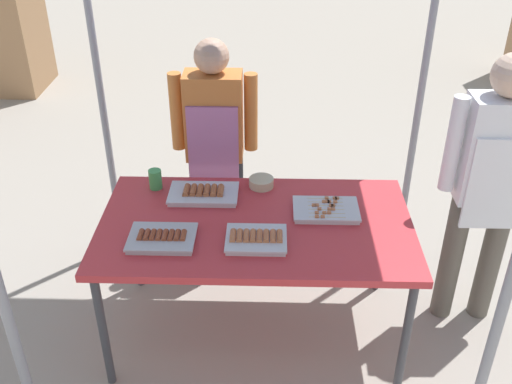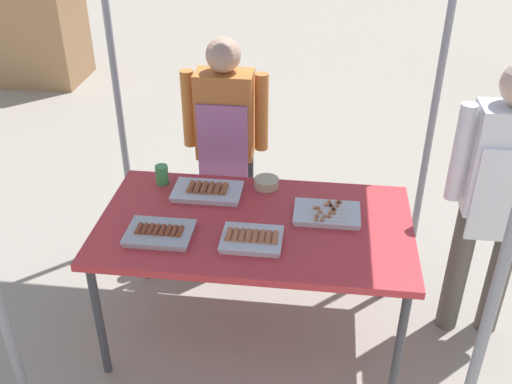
{
  "view_description": "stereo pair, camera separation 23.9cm",
  "coord_description": "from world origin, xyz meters",
  "px_view_note": "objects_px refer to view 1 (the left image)",
  "views": [
    {
      "loc": [
        0.07,
        -2.49,
        2.44
      ],
      "look_at": [
        0.0,
        0.05,
        0.9
      ],
      "focal_mm": 41.39,
      "sensor_mm": 36.0,
      "label": 1
    },
    {
      "loc": [
        0.31,
        -2.47,
        2.44
      ],
      "look_at": [
        0.0,
        0.05,
        0.9
      ],
      "focal_mm": 41.39,
      "sensor_mm": 36.0,
      "label": 2
    }
  ],
  "objects_px": {
    "tray_grilled_sausages": "(256,239)",
    "tray_spring_rolls": "(204,194)",
    "drink_cup_near_edge": "(155,179)",
    "condiment_bowl": "(261,182)",
    "vendor_woman": "(215,139)",
    "tray_meat_skewers": "(326,210)",
    "tray_pork_links": "(162,238)",
    "customer_nearby": "(491,176)",
    "stall_table": "(256,231)"
  },
  "relations": [
    {
      "from": "vendor_woman",
      "to": "drink_cup_near_edge",
      "type": "bearing_deg",
      "value": 53.04
    },
    {
      "from": "tray_grilled_sausages",
      "to": "condiment_bowl",
      "type": "relative_size",
      "value": 2.14
    },
    {
      "from": "stall_table",
      "to": "tray_spring_rolls",
      "type": "height_order",
      "value": "tray_spring_rolls"
    },
    {
      "from": "tray_grilled_sausages",
      "to": "tray_spring_rolls",
      "type": "distance_m",
      "value": 0.51
    },
    {
      "from": "tray_meat_skewers",
      "to": "tray_pork_links",
      "type": "bearing_deg",
      "value": -161.26
    },
    {
      "from": "stall_table",
      "to": "drink_cup_near_edge",
      "type": "distance_m",
      "value": 0.66
    },
    {
      "from": "tray_spring_rolls",
      "to": "customer_nearby",
      "type": "height_order",
      "value": "customer_nearby"
    },
    {
      "from": "customer_nearby",
      "to": "tray_spring_rolls",
      "type": "bearing_deg",
      "value": 177.89
    },
    {
      "from": "stall_table",
      "to": "vendor_woman",
      "type": "distance_m",
      "value": 0.79
    },
    {
      "from": "tray_spring_rolls",
      "to": "vendor_woman",
      "type": "bearing_deg",
      "value": 87.4
    },
    {
      "from": "tray_grilled_sausages",
      "to": "customer_nearby",
      "type": "height_order",
      "value": "customer_nearby"
    },
    {
      "from": "tray_spring_rolls",
      "to": "vendor_woman",
      "type": "xyz_separation_m",
      "value": [
        0.02,
        0.48,
        0.1
      ]
    },
    {
      "from": "tray_meat_skewers",
      "to": "condiment_bowl",
      "type": "distance_m",
      "value": 0.43
    },
    {
      "from": "tray_meat_skewers",
      "to": "drink_cup_near_edge",
      "type": "distance_m",
      "value": 0.96
    },
    {
      "from": "stall_table",
      "to": "customer_nearby",
      "type": "xyz_separation_m",
      "value": [
        1.21,
        0.18,
        0.24
      ]
    },
    {
      "from": "tray_grilled_sausages",
      "to": "tray_spring_rolls",
      "type": "bearing_deg",
      "value": 125.8
    },
    {
      "from": "tray_pork_links",
      "to": "customer_nearby",
      "type": "distance_m",
      "value": 1.7
    },
    {
      "from": "stall_table",
      "to": "vendor_woman",
      "type": "height_order",
      "value": "vendor_woman"
    },
    {
      "from": "tray_pork_links",
      "to": "vendor_woman",
      "type": "distance_m",
      "value": 0.92
    },
    {
      "from": "tray_meat_skewers",
      "to": "tray_spring_rolls",
      "type": "bearing_deg",
      "value": 167.87
    },
    {
      "from": "condiment_bowl",
      "to": "drink_cup_near_edge",
      "type": "height_order",
      "value": "drink_cup_near_edge"
    },
    {
      "from": "drink_cup_near_edge",
      "to": "customer_nearby",
      "type": "distance_m",
      "value": 1.79
    },
    {
      "from": "condiment_bowl",
      "to": "vendor_woman",
      "type": "xyz_separation_m",
      "value": [
        -0.29,
        0.36,
        0.09
      ]
    },
    {
      "from": "tray_meat_skewers",
      "to": "tray_pork_links",
      "type": "relative_size",
      "value": 1.05
    },
    {
      "from": "tray_meat_skewers",
      "to": "customer_nearby",
      "type": "bearing_deg",
      "value": 5.77
    },
    {
      "from": "tray_spring_rolls",
      "to": "customer_nearby",
      "type": "xyz_separation_m",
      "value": [
        1.5,
        -0.06,
        0.17
      ]
    },
    {
      "from": "tray_meat_skewers",
      "to": "vendor_woman",
      "type": "bearing_deg",
      "value": 135.41
    },
    {
      "from": "tray_meat_skewers",
      "to": "customer_nearby",
      "type": "height_order",
      "value": "customer_nearby"
    },
    {
      "from": "tray_spring_rolls",
      "to": "condiment_bowl",
      "type": "xyz_separation_m",
      "value": [
        0.31,
        0.12,
        0.0
      ]
    },
    {
      "from": "stall_table",
      "to": "tray_pork_links",
      "type": "xyz_separation_m",
      "value": [
        -0.45,
        -0.18,
        0.07
      ]
    },
    {
      "from": "vendor_woman",
      "to": "customer_nearby",
      "type": "distance_m",
      "value": 1.57
    },
    {
      "from": "vendor_woman",
      "to": "tray_grilled_sausages",
      "type": "bearing_deg",
      "value": 107.12
    },
    {
      "from": "tray_grilled_sausages",
      "to": "tray_meat_skewers",
      "type": "xyz_separation_m",
      "value": [
        0.36,
        0.27,
        -0.0
      ]
    },
    {
      "from": "customer_nearby",
      "to": "tray_meat_skewers",
      "type": "bearing_deg",
      "value": -174.23
    },
    {
      "from": "stall_table",
      "to": "tray_spring_rolls",
      "type": "distance_m",
      "value": 0.38
    },
    {
      "from": "drink_cup_near_edge",
      "to": "tray_meat_skewers",
      "type": "bearing_deg",
      "value": -13.75
    },
    {
      "from": "condiment_bowl",
      "to": "drink_cup_near_edge",
      "type": "distance_m",
      "value": 0.59
    },
    {
      "from": "tray_grilled_sausages",
      "to": "tray_meat_skewers",
      "type": "height_order",
      "value": "tray_grilled_sausages"
    },
    {
      "from": "tray_spring_rolls",
      "to": "customer_nearby",
      "type": "bearing_deg",
      "value": -2.11
    },
    {
      "from": "tray_pork_links",
      "to": "vendor_woman",
      "type": "relative_size",
      "value": 0.22
    },
    {
      "from": "tray_spring_rolls",
      "to": "drink_cup_near_edge",
      "type": "height_order",
      "value": "drink_cup_near_edge"
    },
    {
      "from": "stall_table",
      "to": "vendor_woman",
      "type": "relative_size",
      "value": 1.08
    },
    {
      "from": "tray_spring_rolls",
      "to": "condiment_bowl",
      "type": "distance_m",
      "value": 0.33
    },
    {
      "from": "tray_grilled_sausages",
      "to": "tray_pork_links",
      "type": "xyz_separation_m",
      "value": [
        -0.46,
        -0.0,
        -0.0
      ]
    },
    {
      "from": "tray_grilled_sausages",
      "to": "tray_spring_rolls",
      "type": "height_order",
      "value": "tray_spring_rolls"
    },
    {
      "from": "tray_pork_links",
      "to": "condiment_bowl",
      "type": "relative_size",
      "value": 2.35
    },
    {
      "from": "tray_spring_rolls",
      "to": "tray_grilled_sausages",
      "type": "bearing_deg",
      "value": -54.2
    },
    {
      "from": "tray_pork_links",
      "to": "customer_nearby",
      "type": "bearing_deg",
      "value": 12.29
    },
    {
      "from": "stall_table",
      "to": "customer_nearby",
      "type": "height_order",
      "value": "customer_nearby"
    },
    {
      "from": "tray_grilled_sausages",
      "to": "vendor_woman",
      "type": "xyz_separation_m",
      "value": [
        -0.28,
        0.9,
        0.1
      ]
    }
  ]
}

